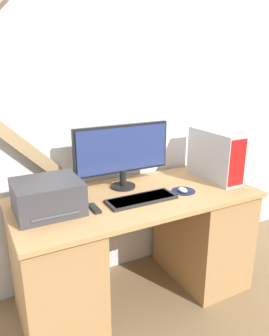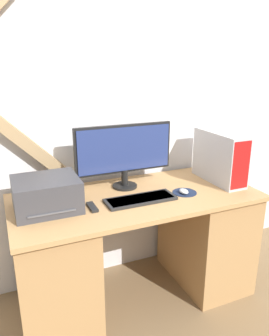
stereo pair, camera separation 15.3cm
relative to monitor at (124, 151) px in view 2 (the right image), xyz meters
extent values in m
plane|color=brown|center=(0.01, -0.55, -1.06)|extent=(12.00, 12.00, 0.00)
cube|color=silver|center=(0.01, 0.25, 0.29)|extent=(6.40, 0.05, 2.70)
cube|color=tan|center=(0.01, -0.18, -0.28)|extent=(1.64, 0.75, 0.03)
cube|color=#A4794B|center=(-0.56, -0.18, -0.68)|extent=(0.46, 0.69, 0.77)
cube|color=#A4794B|center=(0.59, -0.18, -0.68)|extent=(0.46, 0.69, 0.77)
cylinder|color=black|center=(0.00, 0.00, -0.25)|extent=(0.17, 0.17, 0.02)
cylinder|color=black|center=(0.00, 0.00, -0.19)|extent=(0.05, 0.05, 0.11)
cube|color=black|center=(0.00, 0.01, 0.02)|extent=(0.70, 0.03, 0.33)
cube|color=navy|center=(0.00, -0.01, 0.02)|extent=(0.66, 0.01, 0.30)
cube|color=black|center=(0.00, -0.27, -0.25)|extent=(0.46, 0.17, 0.02)
cube|color=#424242|center=(0.00, -0.27, -0.25)|extent=(0.42, 0.14, 0.01)
cylinder|color=#19233D|center=(0.33, -0.26, -0.26)|extent=(0.17, 0.17, 0.00)
ellipsoid|color=silver|center=(0.32, -0.28, -0.24)|extent=(0.05, 0.08, 0.03)
cube|color=#B2B2B7|center=(0.69, -0.16, -0.08)|extent=(0.16, 0.46, 0.37)
cube|color=red|center=(0.69, -0.38, -0.08)|extent=(0.14, 0.01, 0.33)
cube|color=#38383D|center=(-0.56, -0.16, -0.17)|extent=(0.38, 0.33, 0.19)
cube|color=#515156|center=(-0.56, -0.26, -0.22)|extent=(0.27, 0.15, 0.01)
cube|color=black|center=(-0.31, -0.25, -0.25)|extent=(0.04, 0.14, 0.02)
camera|label=1|loc=(-0.94, -1.96, 0.58)|focal=35.00mm
camera|label=2|loc=(-0.80, -2.03, 0.58)|focal=35.00mm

